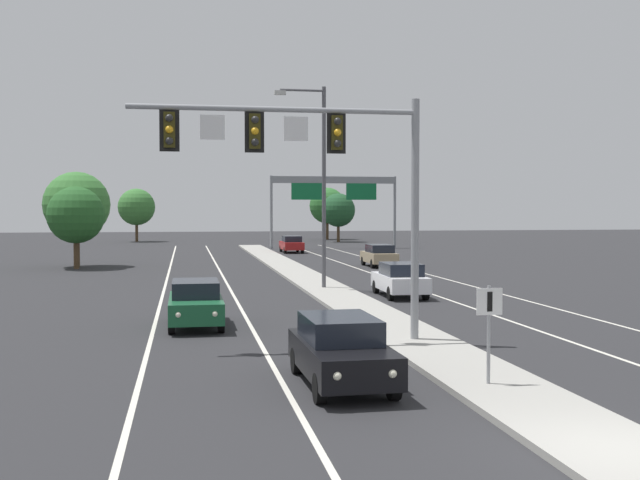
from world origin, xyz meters
TOP-DOWN VIEW (x-y plane):
  - ground_plane at (0.00, 0.00)m, footprint 260.00×260.00m
  - median_island at (0.00, 18.00)m, footprint 2.40×110.00m
  - lane_stripe_oncoming_center at (-4.70, 25.00)m, footprint 0.14×100.00m
  - lane_stripe_receding_center at (4.70, 25.00)m, footprint 0.14×100.00m
  - edge_stripe_left at (-8.00, 25.00)m, footprint 0.14×100.00m
  - edge_stripe_right at (8.00, 25.00)m, footprint 0.14×100.00m
  - overhead_signal_mast at (-3.14, 10.84)m, footprint 8.55×0.44m
  - median_sign_post at (-0.23, 4.80)m, footprint 0.60×0.10m
  - street_lamp_median at (-0.31, 26.43)m, footprint 2.58×0.28m
  - car_oncoming_black at (-3.40, 5.84)m, footprint 1.89×4.50m
  - car_oncoming_green at (-6.58, 15.45)m, footprint 1.83×4.47m
  - car_receding_white at (2.89, 22.98)m, footprint 1.92×4.51m
  - car_receding_tan at (6.57, 41.27)m, footprint 1.87×4.49m
  - car_receding_red at (2.86, 59.87)m, footprint 1.85×4.48m
  - highway_sign_gantry at (8.20, 66.51)m, footprint 13.28×0.42m
  - tree_far_right_a at (11.88, 90.15)m, footprint 4.83×4.83m
  - tree_far_left_c at (-14.27, 42.95)m, footprint 3.88×3.88m
  - tree_far_left_b at (-12.97, 87.33)m, footprint 4.61×4.61m
  - tree_far_left_a at (-14.46, 44.80)m, footprint 4.64×4.64m
  - tree_far_right_b at (11.83, 82.36)m, footprint 4.20×4.20m

SIDE VIEW (x-z plane):
  - ground_plane at x=0.00m, z-range 0.00..0.00m
  - lane_stripe_oncoming_center at x=-4.70m, z-range 0.00..0.01m
  - lane_stripe_receding_center at x=4.70m, z-range 0.00..0.01m
  - edge_stripe_left at x=-8.00m, z-range 0.00..0.01m
  - edge_stripe_right at x=8.00m, z-range 0.00..0.01m
  - median_island at x=0.00m, z-range 0.00..0.15m
  - car_oncoming_black at x=-3.40m, z-range 0.03..1.61m
  - car_oncoming_green at x=-6.58m, z-range 0.03..1.61m
  - car_receding_white at x=2.89m, z-range 0.03..1.61m
  - car_receding_tan at x=6.57m, z-range 0.03..1.61m
  - car_receding_red at x=2.86m, z-range 0.03..1.61m
  - median_sign_post at x=-0.23m, z-range 0.49..2.69m
  - tree_far_left_c at x=-14.27m, z-range 0.86..6.47m
  - tree_far_right_b at x=11.83m, z-range 0.93..7.00m
  - tree_far_left_b at x=-12.97m, z-range 1.02..7.69m
  - tree_far_left_a at x=-14.46m, z-range 1.03..7.73m
  - tree_far_right_a at x=11.88m, z-range 1.07..8.06m
  - overhead_signal_mast at x=-3.14m, z-range 1.93..9.13m
  - street_lamp_median at x=-0.31m, z-range 0.79..10.79m
  - highway_sign_gantry at x=8.20m, z-range 2.41..9.91m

